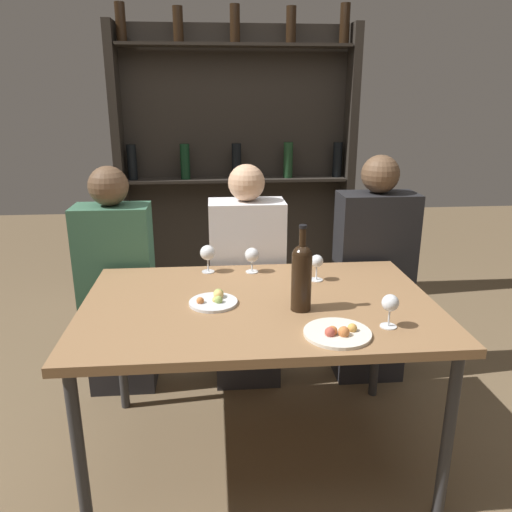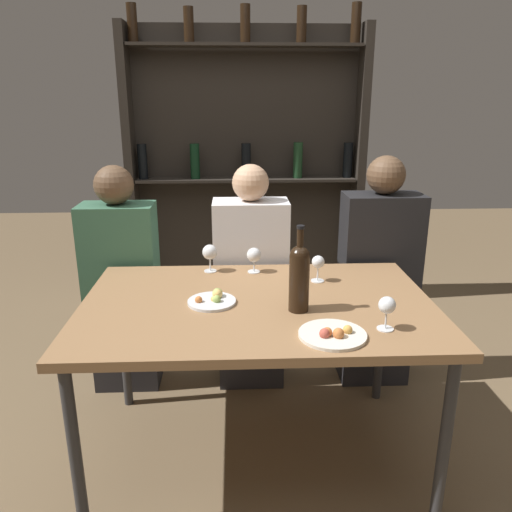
{
  "view_description": "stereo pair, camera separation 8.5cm",
  "coord_description": "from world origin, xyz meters",
  "px_view_note": "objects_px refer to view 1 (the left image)",
  "views": [
    {
      "loc": [
        -0.17,
        -1.86,
        1.52
      ],
      "look_at": [
        0.0,
        0.14,
        0.88
      ],
      "focal_mm": 35.0,
      "sensor_mm": 36.0,
      "label": 1
    },
    {
      "loc": [
        -0.09,
        -1.87,
        1.52
      ],
      "look_at": [
        0.0,
        0.14,
        0.88
      ],
      "focal_mm": 35.0,
      "sensor_mm": 36.0,
      "label": 2
    }
  ],
  "objects_px": {
    "wine_glass_2": "(390,304)",
    "seated_person_center": "(247,285)",
    "wine_glass_1": "(251,256)",
    "seated_person_left": "(118,289)",
    "food_plate_0": "(338,333)",
    "wine_glass_3": "(208,253)",
    "food_plate_1": "(214,300)",
    "wine_glass_0": "(317,263)",
    "wine_bottle": "(302,274)",
    "seated_person_right": "(373,278)"
  },
  "relations": [
    {
      "from": "wine_glass_3",
      "to": "wine_bottle",
      "type": "bearing_deg",
      "value": -52.37
    },
    {
      "from": "wine_glass_2",
      "to": "seated_person_center",
      "type": "relative_size",
      "value": 0.1
    },
    {
      "from": "food_plate_1",
      "to": "seated_person_right",
      "type": "distance_m",
      "value": 1.07
    },
    {
      "from": "wine_glass_2",
      "to": "food_plate_1",
      "type": "bearing_deg",
      "value": 156.5
    },
    {
      "from": "wine_bottle",
      "to": "food_plate_0",
      "type": "xyz_separation_m",
      "value": [
        0.09,
        -0.23,
        -0.14
      ]
    },
    {
      "from": "food_plate_0",
      "to": "wine_glass_2",
      "type": "bearing_deg",
      "value": 14.26
    },
    {
      "from": "wine_bottle",
      "to": "seated_person_right",
      "type": "relative_size",
      "value": 0.27
    },
    {
      "from": "wine_glass_3",
      "to": "seated_person_left",
      "type": "height_order",
      "value": "seated_person_left"
    },
    {
      "from": "food_plate_1",
      "to": "seated_person_right",
      "type": "xyz_separation_m",
      "value": [
        0.86,
        0.62,
        -0.16
      ]
    },
    {
      "from": "food_plate_0",
      "to": "seated_person_center",
      "type": "relative_size",
      "value": 0.2
    },
    {
      "from": "seated_person_center",
      "to": "seated_person_right",
      "type": "xyz_separation_m",
      "value": [
        0.68,
        -0.0,
        0.02
      ]
    },
    {
      "from": "wine_glass_0",
      "to": "wine_glass_2",
      "type": "height_order",
      "value": "wine_glass_2"
    },
    {
      "from": "wine_bottle",
      "to": "food_plate_1",
      "type": "relative_size",
      "value": 1.75
    },
    {
      "from": "wine_glass_1",
      "to": "food_plate_1",
      "type": "distance_m",
      "value": 0.41
    },
    {
      "from": "wine_glass_0",
      "to": "food_plate_0",
      "type": "height_order",
      "value": "wine_glass_0"
    },
    {
      "from": "wine_glass_0",
      "to": "food_plate_0",
      "type": "distance_m",
      "value": 0.55
    },
    {
      "from": "food_plate_1",
      "to": "seated_person_center",
      "type": "distance_m",
      "value": 0.66
    },
    {
      "from": "food_plate_0",
      "to": "seated_person_left",
      "type": "distance_m",
      "value": 1.33
    },
    {
      "from": "wine_glass_1",
      "to": "seated_person_right",
      "type": "distance_m",
      "value": 0.76
    },
    {
      "from": "wine_glass_2",
      "to": "wine_glass_1",
      "type": "bearing_deg",
      "value": 125.37
    },
    {
      "from": "wine_glass_3",
      "to": "seated_person_center",
      "type": "distance_m",
      "value": 0.4
    },
    {
      "from": "wine_glass_1",
      "to": "wine_glass_3",
      "type": "xyz_separation_m",
      "value": [
        -0.2,
        0.02,
        0.01
      ]
    },
    {
      "from": "seated_person_left",
      "to": "seated_person_right",
      "type": "height_order",
      "value": "seated_person_right"
    },
    {
      "from": "wine_glass_0",
      "to": "wine_glass_1",
      "type": "height_order",
      "value": "same"
    },
    {
      "from": "wine_glass_2",
      "to": "seated_person_right",
      "type": "xyz_separation_m",
      "value": [
        0.23,
        0.89,
        -0.23
      ]
    },
    {
      "from": "wine_glass_2",
      "to": "food_plate_0",
      "type": "bearing_deg",
      "value": -165.74
    },
    {
      "from": "wine_glass_2",
      "to": "seated_person_center",
      "type": "xyz_separation_m",
      "value": [
        -0.45,
        0.89,
        -0.25
      ]
    },
    {
      "from": "wine_glass_0",
      "to": "seated_person_left",
      "type": "relative_size",
      "value": 0.1
    },
    {
      "from": "wine_bottle",
      "to": "food_plate_1",
      "type": "xyz_separation_m",
      "value": [
        -0.34,
        0.09,
        -0.13
      ]
    },
    {
      "from": "wine_glass_0",
      "to": "food_plate_1",
      "type": "relative_size",
      "value": 0.62
    },
    {
      "from": "wine_glass_3",
      "to": "seated_person_left",
      "type": "xyz_separation_m",
      "value": [
        -0.48,
        0.24,
        -0.25
      ]
    },
    {
      "from": "wine_glass_1",
      "to": "food_plate_0",
      "type": "relative_size",
      "value": 0.5
    },
    {
      "from": "wine_bottle",
      "to": "wine_glass_3",
      "type": "height_order",
      "value": "wine_bottle"
    },
    {
      "from": "wine_bottle",
      "to": "seated_person_right",
      "type": "bearing_deg",
      "value": 53.55
    },
    {
      "from": "wine_glass_2",
      "to": "seated_person_left",
      "type": "xyz_separation_m",
      "value": [
        -1.13,
        0.89,
        -0.25
      ]
    },
    {
      "from": "wine_bottle",
      "to": "wine_glass_1",
      "type": "height_order",
      "value": "wine_bottle"
    },
    {
      "from": "wine_glass_3",
      "to": "seated_person_center",
      "type": "relative_size",
      "value": 0.11
    },
    {
      "from": "seated_person_left",
      "to": "food_plate_0",
      "type": "bearing_deg",
      "value": -45.25
    },
    {
      "from": "wine_bottle",
      "to": "wine_glass_2",
      "type": "relative_size",
      "value": 2.72
    },
    {
      "from": "food_plate_1",
      "to": "seated_person_left",
      "type": "bearing_deg",
      "value": 129.26
    },
    {
      "from": "wine_glass_1",
      "to": "wine_glass_3",
      "type": "bearing_deg",
      "value": 174.63
    },
    {
      "from": "wine_glass_1",
      "to": "food_plate_1",
      "type": "xyz_separation_m",
      "value": [
        -0.18,
        -0.36,
        -0.07
      ]
    },
    {
      "from": "wine_glass_2",
      "to": "seated_person_left",
      "type": "height_order",
      "value": "seated_person_left"
    },
    {
      "from": "wine_glass_0",
      "to": "food_plate_1",
      "type": "xyz_separation_m",
      "value": [
        -0.46,
        -0.22,
        -0.07
      ]
    },
    {
      "from": "wine_bottle",
      "to": "food_plate_0",
      "type": "distance_m",
      "value": 0.28
    },
    {
      "from": "wine_glass_2",
      "to": "wine_glass_3",
      "type": "distance_m",
      "value": 0.92
    },
    {
      "from": "wine_glass_0",
      "to": "wine_glass_1",
      "type": "relative_size",
      "value": 1.01
    },
    {
      "from": "seated_person_center",
      "to": "food_plate_1",
      "type": "bearing_deg",
      "value": -105.81
    },
    {
      "from": "wine_glass_0",
      "to": "seated_person_center",
      "type": "bearing_deg",
      "value": 126.32
    },
    {
      "from": "wine_glass_1",
      "to": "wine_glass_0",
      "type": "bearing_deg",
      "value": -25.36
    }
  ]
}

